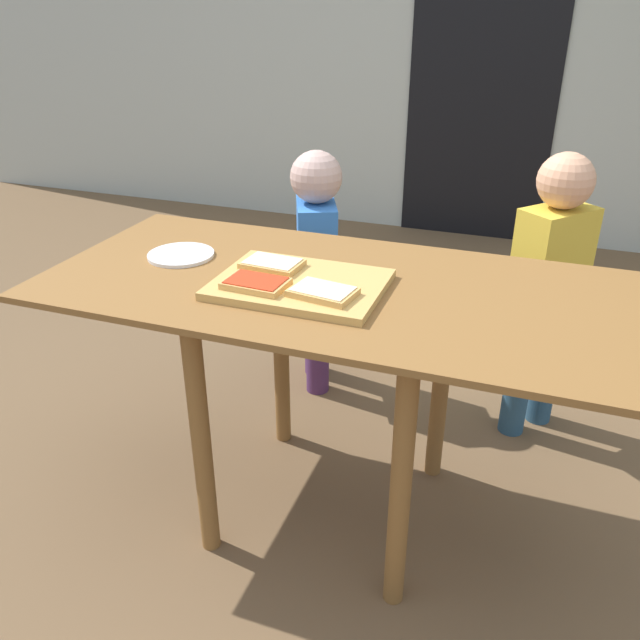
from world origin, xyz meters
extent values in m
plane|color=brown|center=(0.00, 0.00, 0.00)|extent=(16.00, 16.00, 0.00)
cube|color=black|center=(0.02, 2.75, 1.00)|extent=(0.90, 0.02, 2.00)
cube|color=brown|center=(0.00, 0.00, 0.75)|extent=(1.53, 0.72, 0.02)
cylinder|color=brown|center=(-0.27, -0.27, 0.37)|extent=(0.05, 0.05, 0.74)
cylinder|color=brown|center=(0.27, -0.27, 0.37)|extent=(0.05, 0.05, 0.74)
cylinder|color=brown|center=(-0.27, 0.27, 0.37)|extent=(0.05, 0.05, 0.74)
cylinder|color=brown|center=(0.27, 0.27, 0.37)|extent=(0.05, 0.05, 0.74)
cube|color=tan|center=(-0.07, -0.06, 0.77)|extent=(0.42, 0.32, 0.02)
cube|color=tan|center=(-0.17, 0.00, 0.79)|extent=(0.16, 0.11, 0.02)
cube|color=#FBE2B0|center=(-0.17, 0.00, 0.80)|extent=(0.15, 0.10, 0.00)
cube|color=tan|center=(-0.15, -0.13, 0.79)|extent=(0.16, 0.11, 0.02)
cube|color=red|center=(-0.15, -0.13, 0.80)|extent=(0.14, 0.10, 0.00)
cube|color=tan|center=(0.02, -0.13, 0.79)|extent=(0.17, 0.13, 0.02)
cube|color=#FBE2B0|center=(0.02, -0.13, 0.80)|extent=(0.15, 0.11, 0.00)
cylinder|color=silver|center=(-0.47, 0.03, 0.76)|extent=(0.19, 0.19, 0.01)
cylinder|color=#4B2852|center=(-0.32, 0.74, 0.21)|extent=(0.09, 0.09, 0.43)
cylinder|color=#4B2852|center=(-0.26, 0.61, 0.21)|extent=(0.09, 0.09, 0.43)
cube|color=blue|center=(-0.29, 0.68, 0.59)|extent=(0.22, 0.28, 0.33)
sphere|color=#C9A195|center=(-0.29, 0.68, 0.85)|extent=(0.19, 0.19, 0.19)
cylinder|color=navy|center=(0.59, 0.71, 0.23)|extent=(0.09, 0.09, 0.46)
cylinder|color=navy|center=(0.50, 0.60, 0.23)|extent=(0.09, 0.09, 0.46)
cube|color=gold|center=(0.54, 0.65, 0.64)|extent=(0.26, 0.27, 0.37)
sphere|color=tan|center=(0.54, 0.65, 0.92)|extent=(0.18, 0.18, 0.18)
camera|label=1|loc=(0.50, -1.46, 1.43)|focal=36.14mm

